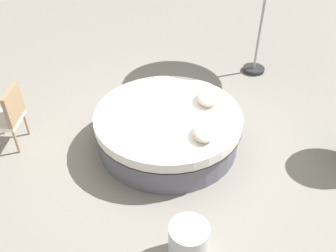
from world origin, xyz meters
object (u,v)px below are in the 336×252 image
object	(u,v)px
round_bed	(168,129)
throw_pillow_1	(208,97)
side_table	(188,242)
patio_chair	(8,114)
throw_pillow_0	(204,132)

from	to	relation	value
round_bed	throw_pillow_1	xyz separation A→B (m)	(0.37, -0.58, 0.37)
round_bed	side_table	size ratio (longest dim) A/B	4.41
round_bed	patio_chair	distance (m)	2.40
round_bed	patio_chair	size ratio (longest dim) A/B	2.27
side_table	throw_pillow_1	bearing A→B (deg)	-4.40
throw_pillow_0	patio_chair	size ratio (longest dim) A/B	0.45
round_bed	throw_pillow_0	size ratio (longest dim) A/B	5.05
throw_pillow_1	round_bed	bearing A→B (deg)	122.26
throw_pillow_0	patio_chair	bearing A→B (deg)	84.25
round_bed	throw_pillow_1	world-z (taller)	throw_pillow_1
throw_pillow_1	patio_chair	distance (m)	3.01
throw_pillow_0	throw_pillow_1	bearing A→B (deg)	-3.20
round_bed	throw_pillow_0	distance (m)	0.80
throw_pillow_1	patio_chair	world-z (taller)	patio_chair
patio_chair	side_table	bearing A→B (deg)	-125.05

